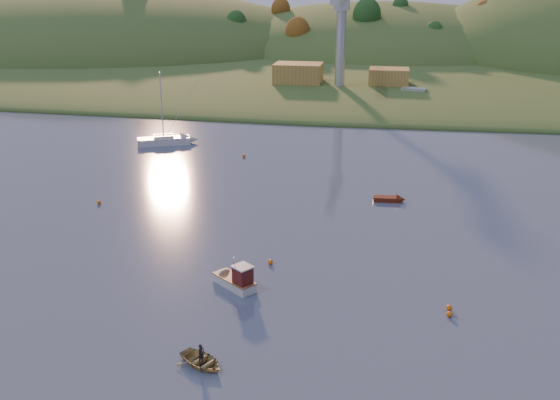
% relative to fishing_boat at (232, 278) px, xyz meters
% --- Properties ---
extents(far_shore, '(620.00, 220.00, 1.50)m').
position_rel_fishing_boat_xyz_m(far_shore, '(-0.60, 204.02, -0.73)').
color(far_shore, '#2E4D1F').
rests_on(far_shore, ground).
extents(shore_slope, '(640.00, 150.00, 7.00)m').
position_rel_fishing_boat_xyz_m(shore_slope, '(-0.60, 139.02, -0.73)').
color(shore_slope, '#2E4D1F').
rests_on(shore_slope, ground).
extents(hill_left, '(170.00, 140.00, 44.00)m').
position_rel_fishing_boat_xyz_m(hill_left, '(-90.60, 174.02, -0.73)').
color(hill_left, '#2E4D1F').
rests_on(hill_left, ground).
extents(hill_center, '(140.00, 120.00, 36.00)m').
position_rel_fishing_boat_xyz_m(hill_center, '(9.40, 184.02, -0.73)').
color(hill_center, '#2E4D1F').
rests_on(hill_center, ground).
extents(hillside_trees, '(280.00, 50.00, 32.00)m').
position_rel_fishing_boat_xyz_m(hillside_trees, '(-0.60, 159.02, -0.73)').
color(hillside_trees, '#1A4518').
rests_on(hillside_trees, ground).
extents(wharf, '(42.00, 16.00, 2.40)m').
position_rel_fishing_boat_xyz_m(wharf, '(4.40, 96.02, 0.47)').
color(wharf, slate).
rests_on(wharf, ground).
extents(shed_west, '(11.00, 8.00, 4.80)m').
position_rel_fishing_boat_xyz_m(shed_west, '(-8.60, 97.02, 4.07)').
color(shed_west, '#A87938').
rests_on(shed_west, wharf).
extents(shed_east, '(9.00, 7.00, 4.00)m').
position_rel_fishing_boat_xyz_m(shed_east, '(12.40, 98.02, 3.67)').
color(shed_east, '#A87938').
rests_on(shed_east, wharf).
extents(dock_crane, '(3.20, 28.00, 20.30)m').
position_rel_fishing_boat_xyz_m(dock_crane, '(1.40, 92.41, 16.44)').
color(dock_crane, '#B7B7BC').
rests_on(dock_crane, wharf).
extents(fishing_boat, '(5.12, 4.46, 3.32)m').
position_rel_fishing_boat_xyz_m(fishing_boat, '(0.00, 0.00, 0.00)').
color(fishing_boat, silver).
rests_on(fishing_boat, ground).
extents(sailboat_far, '(8.90, 5.77, 11.91)m').
position_rel_fishing_boat_xyz_m(sailboat_far, '(-23.57, 46.73, 0.03)').
color(sailboat_far, silver).
rests_on(sailboat_far, ground).
extents(canoe, '(4.55, 4.17, 0.77)m').
position_rel_fishing_boat_xyz_m(canoe, '(0.90, -12.37, -0.35)').
color(canoe, '#978853').
rests_on(canoe, ground).
extents(paddler, '(0.58, 0.65, 1.49)m').
position_rel_fishing_boat_xyz_m(paddler, '(0.90, -12.37, 0.01)').
color(paddler, black).
rests_on(paddler, ground).
extents(red_tender, '(4.04, 1.58, 1.35)m').
position_rel_fishing_boat_xyz_m(red_tender, '(14.21, 25.31, -0.45)').
color(red_tender, '#551A0C').
rests_on(red_tender, ground).
extents(work_vessel, '(13.02, 7.18, 3.17)m').
position_rel_fishing_boat_xyz_m(work_vessel, '(18.05, 91.56, 0.39)').
color(work_vessel, '#4F5968').
rests_on(work_vessel, ground).
extents(buoy_0, '(0.50, 0.50, 0.50)m').
position_rel_fishing_boat_xyz_m(buoy_0, '(19.06, -1.12, -0.48)').
color(buoy_0, '#DC630B').
rests_on(buoy_0, ground).
extents(buoy_1, '(0.50, 0.50, 0.50)m').
position_rel_fishing_boat_xyz_m(buoy_1, '(2.59, 4.94, -0.48)').
color(buoy_1, '#DC630B').
rests_on(buoy_1, ground).
extents(buoy_2, '(0.50, 0.50, 0.50)m').
position_rel_fishing_boat_xyz_m(buoy_2, '(-21.39, 17.86, -0.48)').
color(buoy_2, '#DC630B').
rests_on(buoy_2, ground).
extents(buoy_3, '(0.50, 0.50, 0.50)m').
position_rel_fishing_boat_xyz_m(buoy_3, '(-8.72, 41.58, -0.48)').
color(buoy_3, '#DC630B').
rests_on(buoy_3, ground).
extents(buoy_4, '(0.50, 0.50, 0.50)m').
position_rel_fishing_boat_xyz_m(buoy_4, '(18.99, -2.23, -0.48)').
color(buoy_4, '#DC630B').
rests_on(buoy_4, ground).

